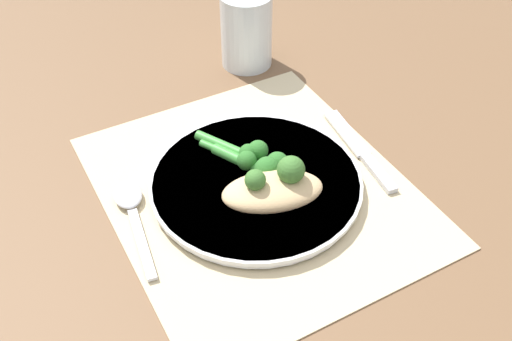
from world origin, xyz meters
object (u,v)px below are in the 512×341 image
Objects in this scene: knife at (360,150)px; water_glass at (246,30)px; spoon at (130,204)px; broccoli_stalk_left at (246,152)px; chicken_fillet at (271,192)px; plate at (256,183)px; broccoli_stalk_front at (261,173)px; broccoli_stalk_rear at (265,165)px.

water_glass reaches higher than knife.
spoon is at bearing -51.26° from water_glass.
chicken_fillet is at bearing 54.95° from broccoli_stalk_left.
plate is 2.24× the size of water_glass.
broccoli_stalk_front is at bearing -174.26° from knife.
broccoli_stalk_rear is (-0.01, 0.02, 0.02)m from plate.
plate is 2.26× the size of broccoli_stalk_front.
broccoli_stalk_rear is (-0.01, 0.01, 0.00)m from broccoli_stalk_front.
water_glass is at bearing -146.67° from broccoli_stalk_left.
broccoli_stalk_left is 0.57× the size of knife.
water_glass reaches higher than spoon.
broccoli_stalk_front is at bearing 60.85° from broccoli_stalk_left.
broccoli_stalk_rear is 1.18× the size of broccoli_stalk_left.
broccoli_stalk_rear is at bearing -177.16° from knife.
chicken_fillet is 0.16m from knife.
broccoli_stalk_front reaches higher than plate.
broccoli_stalk_left is (-0.08, 0.01, -0.00)m from chicken_fillet.
broccoli_stalk_left is at bearing 170.28° from plate.
broccoli_stalk_left reaches higher than spoon.
broccoli_stalk_left is at bearing -117.47° from broccoli_stalk_front.
chicken_fillet is at bearing 37.91° from broccoli_stalk_rear.
broccoli_stalk_rear is at bearing -23.40° from water_glass.
chicken_fillet is at bearing 50.42° from broccoli_stalk_front.
plate reaches higher than knife.
plate is 0.29m from water_glass.
broccoli_stalk_left is 0.15m from knife.
chicken_fillet is 0.08m from broccoli_stalk_left.
broccoli_stalk_front is at bearing 167.03° from chicken_fillet.
chicken_fillet is at bearing -23.26° from water_glass.
broccoli_stalk_front is 0.04m from broccoli_stalk_left.
chicken_fillet is 0.17m from spoon.
broccoli_stalk_rear is 0.28m from water_glass.
broccoli_stalk_rear is 0.67× the size of knife.
plate is 2.67× the size of broccoli_stalk_left.
water_glass is (-0.22, 0.12, 0.03)m from broccoli_stalk_left.
plate is 0.02m from broccoli_stalk_front.
water_glass reaches higher than chicken_fillet.
broccoli_stalk_front is 0.01m from broccoli_stalk_rear.
chicken_fillet is 1.16× the size of broccoli_stalk_front.
knife is at bearing 87.88° from plate.
plate is at bearing -174.83° from knife.
broccoli_stalk_rear is at bearing 107.59° from plate.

